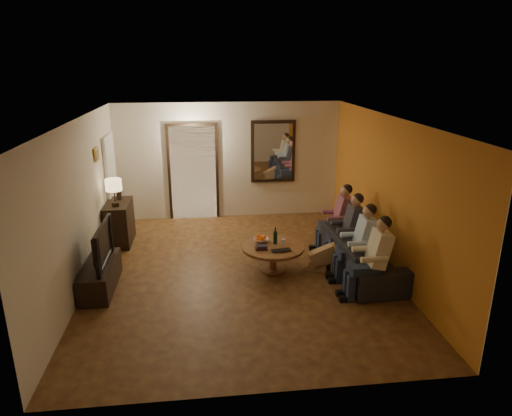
{
  "coord_description": "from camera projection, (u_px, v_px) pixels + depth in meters",
  "views": [
    {
      "loc": [
        -0.57,
        -7.07,
        3.46
      ],
      "look_at": [
        0.3,
        0.3,
        1.05
      ],
      "focal_mm": 32.0,
      "sensor_mm": 36.0,
      "label": 1
    }
  ],
  "objects": [
    {
      "name": "flower_vase",
      "position": [
        118.0,
        189.0,
        8.97
      ],
      "size": [
        0.14,
        0.14,
        0.44
      ],
      "primitive_type": null,
      "color": "#B22413",
      "rests_on": "dresser"
    },
    {
      "name": "sofa",
      "position": [
        359.0,
        254.0,
        7.76
      ],
      "size": [
        2.25,
        0.98,
        0.64
      ],
      "primitive_type": "imported",
      "rotation": [
        0.0,
        0.0,
        1.63
      ],
      "color": "black",
      "rests_on": "floor"
    },
    {
      "name": "bowl",
      "position": [
        261.0,
        240.0,
        7.92
      ],
      "size": [
        0.26,
        0.26,
        0.06
      ],
      "primitive_type": "imported",
      "color": "white",
      "rests_on": "coffee_table"
    },
    {
      "name": "orange_accent",
      "position": [
        387.0,
        195.0,
        7.68
      ],
      "size": [
        0.01,
        6.0,
        2.6
      ],
      "primitive_type": "cube",
      "color": "#BF8420",
      "rests_on": "right_wall"
    },
    {
      "name": "floor",
      "position": [
        241.0,
        272.0,
        7.81
      ],
      "size": [
        5.0,
        6.0,
        0.01
      ],
      "primitive_type": "cube",
      "color": "#441F12",
      "rests_on": "ground"
    },
    {
      "name": "wine_bottle",
      "position": [
        275.0,
        235.0,
        7.8
      ],
      "size": [
        0.07,
        0.07,
        0.31
      ],
      "primitive_type": null,
      "color": "black",
      "rests_on": "coffee_table"
    },
    {
      "name": "left_wall",
      "position": [
        81.0,
        205.0,
        7.13
      ],
      "size": [
        0.02,
        6.0,
        2.6
      ],
      "primitive_type": "cube",
      "color": "beige",
      "rests_on": "floor"
    },
    {
      "name": "book_stack",
      "position": [
        261.0,
        247.0,
        7.62
      ],
      "size": [
        0.2,
        0.15,
        0.07
      ],
      "primitive_type": null,
      "color": "black",
      "rests_on": "coffee_table"
    },
    {
      "name": "table_lamp",
      "position": [
        114.0,
        193.0,
        8.54
      ],
      "size": [
        0.3,
        0.3,
        0.54
      ],
      "primitive_type": null,
      "color": "beige",
      "rests_on": "dresser"
    },
    {
      "name": "dog",
      "position": [
        323.0,
        255.0,
        7.81
      ],
      "size": [
        0.58,
        0.3,
        0.56
      ],
      "primitive_type": null,
      "rotation": [
        0.0,
        0.0,
        -0.11
      ],
      "color": "#B37E52",
      "rests_on": "floor"
    },
    {
      "name": "tv_stand",
      "position": [
        100.0,
        276.0,
        7.19
      ],
      "size": [
        0.45,
        1.28,
        0.43
      ],
      "primitive_type": "cube",
      "color": "black",
      "rests_on": "floor"
    },
    {
      "name": "person_d",
      "position": [
        339.0,
        221.0,
        8.52
      ],
      "size": [
        0.6,
        0.4,
        1.2
      ],
      "primitive_type": null,
      "color": "tan",
      "rests_on": "sofa"
    },
    {
      "name": "right_wall",
      "position": [
        388.0,
        195.0,
        7.68
      ],
      "size": [
        0.02,
        6.0,
        2.6
      ],
      "primitive_type": "cube",
      "color": "beige",
      "rests_on": "floor"
    },
    {
      "name": "oranges",
      "position": [
        261.0,
        236.0,
        7.9
      ],
      "size": [
        0.2,
        0.2,
        0.08
      ],
      "primitive_type": null,
      "color": "#FF6215",
      "rests_on": "bowl"
    },
    {
      "name": "white_door",
      "position": [
        112.0,
        184.0,
        9.39
      ],
      "size": [
        0.06,
        0.85,
        2.04
      ],
      "primitive_type": "cube",
      "color": "white",
      "rests_on": "floor"
    },
    {
      "name": "laptop",
      "position": [
        282.0,
        252.0,
        7.49
      ],
      "size": [
        0.35,
        0.25,
        0.03
      ],
      "primitive_type": "imported",
      "rotation": [
        0.0,
        0.0,
        0.11
      ],
      "color": "black",
      "rests_on": "coffee_table"
    },
    {
      "name": "art_canvas",
      "position": [
        97.0,
        154.0,
        8.19
      ],
      "size": [
        0.01,
        0.22,
        0.18
      ],
      "primitive_type": "cube",
      "color": "brown",
      "rests_on": "left_wall"
    },
    {
      "name": "mirror_frame",
      "position": [
        273.0,
        152.0,
        10.25
      ],
      "size": [
        1.0,
        0.05,
        1.4
      ],
      "primitive_type": "cube",
      "color": "black",
      "rests_on": "back_wall"
    },
    {
      "name": "wine_glass",
      "position": [
        283.0,
        242.0,
        7.8
      ],
      "size": [
        0.06,
        0.06,
        0.1
      ],
      "primitive_type": "cylinder",
      "color": "silver",
      "rests_on": "coffee_table"
    },
    {
      "name": "framed_art",
      "position": [
        97.0,
        154.0,
        8.19
      ],
      "size": [
        0.03,
        0.28,
        0.24
      ],
      "primitive_type": "cube",
      "color": "#B28C33",
      "rests_on": "left_wall"
    },
    {
      "name": "dresser",
      "position": [
        120.0,
        223.0,
        8.96
      ],
      "size": [
        0.45,
        0.93,
        0.83
      ],
      "primitive_type": "cube",
      "color": "black",
      "rests_on": "floor"
    },
    {
      "name": "coffee_table",
      "position": [
        273.0,
        258.0,
        7.81
      ],
      "size": [
        1.16,
        1.16,
        0.45
      ],
      "primitive_type": "cylinder",
      "rotation": [
        0.0,
        0.0,
        0.1
      ],
      "color": "brown",
      "rests_on": "floor"
    },
    {
      "name": "fridge_glimpse",
      "position": [
        205.0,
        179.0,
        10.29
      ],
      "size": [
        0.45,
        0.03,
        1.7
      ],
      "primitive_type": "cube",
      "color": "silver",
      "rests_on": "floor"
    },
    {
      "name": "kitchen_doorway",
      "position": [
        193.0,
        173.0,
        10.21
      ],
      "size": [
        1.0,
        0.06,
        2.1
      ],
      "primitive_type": "cube",
      "color": "#FFE0A5",
      "rests_on": "floor"
    },
    {
      "name": "front_wall",
      "position": [
        265.0,
        286.0,
        4.57
      ],
      "size": [
        5.0,
        0.02,
        2.6
      ],
      "primitive_type": "cube",
      "color": "beige",
      "rests_on": "floor"
    },
    {
      "name": "ceiling",
      "position": [
        239.0,
        119.0,
        7.0
      ],
      "size": [
        5.0,
        6.0,
        0.01
      ],
      "primitive_type": "cube",
      "color": "white",
      "rests_on": "back_wall"
    },
    {
      "name": "back_wall",
      "position": [
        229.0,
        161.0,
        10.24
      ],
      "size": [
        5.0,
        0.02,
        2.6
      ],
      "primitive_type": "cube",
      "color": "beige",
      "rests_on": "floor"
    },
    {
      "name": "door_trim",
      "position": [
        193.0,
        173.0,
        10.2
      ],
      "size": [
        1.12,
        0.04,
        2.22
      ],
      "primitive_type": "cube",
      "color": "black",
      "rests_on": "floor"
    },
    {
      "name": "person_b",
      "position": [
        361.0,
        246.0,
        7.38
      ],
      "size": [
        0.6,
        0.4,
        1.2
      ],
      "primitive_type": null,
      "color": "tan",
      "rests_on": "sofa"
    },
    {
      "name": "person_c",
      "position": [
        349.0,
        232.0,
        7.95
      ],
      "size": [
        0.6,
        0.4,
        1.2
      ],
      "primitive_type": null,
      "color": "tan",
      "rests_on": "sofa"
    },
    {
      "name": "tv",
      "position": [
        97.0,
        245.0,
        7.03
      ],
      "size": [
        1.12,
        0.15,
        0.64
      ],
      "primitive_type": "imported",
      "rotation": [
        0.0,
        0.0,
        1.57
      ],
      "color": "black",
      "rests_on": "tv_stand"
    },
    {
      "name": "person_a",
      "position": [
        374.0,
        261.0,
        6.82
      ],
      "size": [
        0.6,
        0.4,
        1.2
      ],
      "primitive_type": null,
      "color": "tan",
      "rests_on": "sofa"
    },
    {
      "name": "mirror_glass",
      "position": [
        273.0,
        152.0,
        10.22
      ],
      "size": [
        0.86,
        0.02,
        1.26
      ],
      "primitive_type": "cube",
      "color": "white",
      "rests_on": "back_wall"
    }
  ]
}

